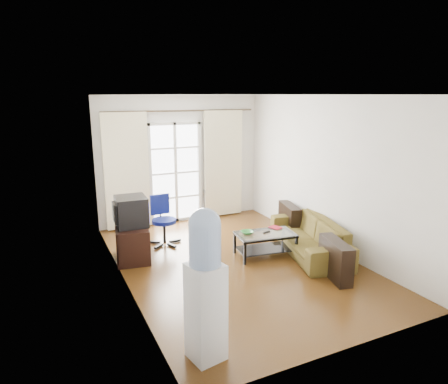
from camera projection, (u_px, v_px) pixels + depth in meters
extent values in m
plane|color=#583614|center=(235.00, 262.00, 6.62)|extent=(5.20, 5.20, 0.00)
plane|color=white|center=(237.00, 95.00, 5.98)|extent=(5.20, 5.20, 0.00)
cube|color=white|center=(181.00, 159.00, 8.58)|extent=(3.60, 0.02, 2.70)
cube|color=white|center=(353.00, 232.00, 4.02)|extent=(3.60, 0.02, 2.70)
cube|color=white|center=(121.00, 194.00, 5.55)|extent=(0.02, 5.20, 2.70)
cube|color=white|center=(327.00, 173.00, 7.05)|extent=(0.02, 5.20, 2.70)
cube|color=white|center=(175.00, 173.00, 8.55)|extent=(1.01, 0.02, 2.04)
cube|color=white|center=(176.00, 173.00, 8.53)|extent=(1.16, 0.06, 2.15)
cylinder|color=#4C3F2D|center=(181.00, 111.00, 8.25)|extent=(3.30, 0.04, 0.04)
cube|color=#F5EFC5|center=(127.00, 172.00, 8.01)|extent=(0.90, 0.07, 2.35)
cube|color=#F5EFC5|center=(223.00, 164.00, 8.91)|extent=(0.90, 0.07, 2.35)
cube|color=gray|center=(217.00, 202.00, 9.07)|extent=(0.64, 0.12, 0.64)
imported|color=brown|center=(309.00, 236.00, 6.97)|extent=(2.42, 1.80, 0.59)
cube|color=silver|center=(265.00, 234.00, 6.80)|extent=(1.06, 0.70, 0.01)
cube|color=black|center=(265.00, 249.00, 6.86)|extent=(0.99, 0.63, 0.01)
cube|color=black|center=(245.00, 253.00, 6.48)|extent=(0.05, 0.05, 0.40)
cube|color=black|center=(296.00, 247.00, 6.75)|extent=(0.05, 0.05, 0.40)
cube|color=black|center=(235.00, 242.00, 6.94)|extent=(0.05, 0.05, 0.40)
cube|color=black|center=(283.00, 237.00, 7.22)|extent=(0.05, 0.05, 0.40)
imported|color=green|center=(247.00, 232.00, 6.77)|extent=(0.22, 0.22, 0.05)
imported|color=maroon|center=(273.00, 229.00, 7.01)|extent=(0.27, 0.29, 0.02)
cube|color=black|center=(267.00, 232.00, 6.84)|extent=(0.16, 0.08, 0.02)
cube|color=black|center=(132.00, 243.00, 6.68)|extent=(0.65, 0.87, 0.58)
cube|color=black|center=(131.00, 211.00, 6.60)|extent=(0.52, 0.56, 0.49)
cube|color=#0C19E5|center=(146.00, 210.00, 6.69)|extent=(0.04, 0.43, 0.36)
cube|color=black|center=(118.00, 213.00, 6.52)|extent=(0.17, 0.37, 0.32)
cylinder|color=black|center=(164.00, 232.00, 7.36)|extent=(0.05, 0.05, 0.46)
cylinder|color=navy|center=(164.00, 221.00, 7.31)|extent=(0.44, 0.44, 0.07)
cube|color=navy|center=(160.00, 204.00, 7.41)|extent=(0.36, 0.07, 0.38)
cube|color=white|center=(206.00, 312.00, 4.10)|extent=(0.39, 0.39, 1.05)
cylinder|color=#92ADE2|center=(205.00, 245.00, 3.92)|extent=(0.32, 0.32, 0.42)
sphere|color=#92ADE2|center=(205.00, 224.00, 3.87)|extent=(0.32, 0.32, 0.32)
cube|color=black|center=(219.00, 276.00, 4.11)|extent=(0.07, 0.14, 0.11)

